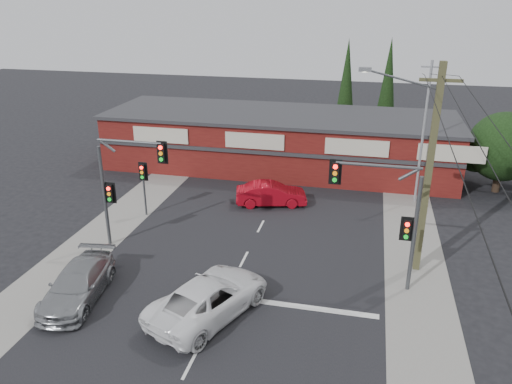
% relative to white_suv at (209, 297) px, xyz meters
% --- Properties ---
extents(ground, '(120.00, 120.00, 0.00)m').
position_rel_white_suv_xyz_m(ground, '(0.27, 2.86, -0.82)').
color(ground, black).
rests_on(ground, ground).
extents(road_strip, '(14.00, 70.00, 0.01)m').
position_rel_white_suv_xyz_m(road_strip, '(0.27, 7.86, -0.81)').
color(road_strip, black).
rests_on(road_strip, ground).
extents(verge_left, '(3.00, 70.00, 0.02)m').
position_rel_white_suv_xyz_m(verge_left, '(-8.23, 7.86, -0.81)').
color(verge_left, gray).
rests_on(verge_left, ground).
extents(verge_right, '(3.00, 70.00, 0.02)m').
position_rel_white_suv_xyz_m(verge_right, '(8.77, 7.86, -0.81)').
color(verge_right, gray).
rests_on(verge_right, ground).
extents(stop_line, '(6.50, 0.35, 0.01)m').
position_rel_white_suv_xyz_m(stop_line, '(3.77, 1.36, -0.80)').
color(stop_line, silver).
rests_on(stop_line, ground).
extents(white_suv, '(4.79, 6.48, 1.64)m').
position_rel_white_suv_xyz_m(white_suv, '(0.00, 0.00, 0.00)').
color(white_suv, white).
rests_on(white_suv, ground).
extents(silver_suv, '(2.76, 5.34, 1.48)m').
position_rel_white_suv_xyz_m(silver_suv, '(-5.99, -0.22, -0.08)').
color(silver_suv, '#929597').
rests_on(silver_suv, ground).
extents(red_sedan, '(4.72, 2.61, 1.47)m').
position_rel_white_suv_xyz_m(red_sedan, '(0.21, 12.15, -0.08)').
color(red_sedan, '#A40A17').
rests_on(red_sedan, ground).
extents(lane_dashes, '(0.12, 53.52, 0.01)m').
position_rel_white_suv_xyz_m(lane_dashes, '(0.27, 10.82, -0.80)').
color(lane_dashes, silver).
rests_on(lane_dashes, ground).
extents(shop_building, '(27.30, 8.40, 4.22)m').
position_rel_white_suv_xyz_m(shop_building, '(-0.73, 19.85, 1.32)').
color(shop_building, '#541310').
rests_on(shop_building, ground).
extents(tree_cluster, '(5.90, 5.10, 5.50)m').
position_rel_white_suv_xyz_m(tree_cluster, '(14.96, 18.30, 2.08)').
color(tree_cluster, '#2D2116').
rests_on(tree_cluster, ground).
extents(conifer_near, '(1.80, 1.80, 9.25)m').
position_rel_white_suv_xyz_m(conifer_near, '(3.77, 26.86, 4.66)').
color(conifer_near, '#2D2116').
rests_on(conifer_near, ground).
extents(conifer_far, '(1.80, 1.80, 9.25)m').
position_rel_white_suv_xyz_m(conifer_far, '(7.27, 28.86, 4.66)').
color(conifer_far, '#2D2116').
rests_on(conifer_far, ground).
extents(traffic_mast_left, '(3.77, 0.27, 5.97)m').
position_rel_white_suv_xyz_m(traffic_mast_left, '(-6.16, 4.86, 3.11)').
color(traffic_mast_left, '#47494C').
rests_on(traffic_mast_left, ground).
extents(traffic_mast_right, '(3.96, 0.27, 5.97)m').
position_rel_white_suv_xyz_m(traffic_mast_right, '(7.13, 3.86, 3.13)').
color(traffic_mast_right, '#47494C').
rests_on(traffic_mast_right, ground).
extents(pedestal_signal, '(0.55, 0.27, 3.38)m').
position_rel_white_suv_xyz_m(pedestal_signal, '(-6.93, 8.87, 1.59)').
color(pedestal_signal, '#47494C').
rests_on(pedestal_signal, ground).
extents(utility_pole, '(4.38, 0.59, 10.00)m').
position_rel_white_suv_xyz_m(utility_pole, '(8.63, 5.85, 4.58)').
color(utility_pole, brown).
rests_on(utility_pole, ground).
extents(steel_pole, '(1.20, 0.16, 9.00)m').
position_rel_white_suv_xyz_m(steel_pole, '(9.27, 14.86, 3.89)').
color(steel_pole, gray).
rests_on(steel_pole, ground).
extents(power_lines, '(2.01, 29.00, 1.22)m').
position_rel_white_suv_xyz_m(power_lines, '(8.74, 0.39, 8.22)').
color(power_lines, black).
rests_on(power_lines, ground).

